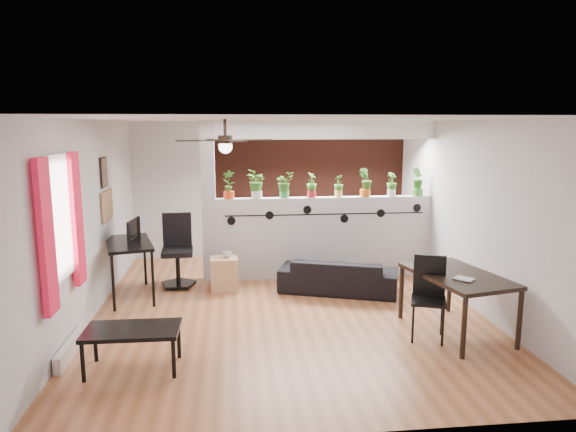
{
  "coord_description": "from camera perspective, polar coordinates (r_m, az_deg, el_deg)",
  "views": [
    {
      "loc": [
        -0.72,
        -6.79,
        2.52
      ],
      "look_at": [
        0.08,
        0.6,
        1.21
      ],
      "focal_mm": 32.0,
      "sensor_mm": 36.0,
      "label": 1
    }
  ],
  "objects": [
    {
      "name": "ceiling_fan",
      "position": [
        6.5,
        -6.98,
        8.13
      ],
      "size": [
        1.19,
        1.19,
        0.43
      ],
      "color": "black",
      "rests_on": "room_shell"
    },
    {
      "name": "office_chair",
      "position": [
        8.32,
        -12.16,
        -4.27
      ],
      "size": [
        0.59,
        0.59,
        1.13
      ],
      "color": "black",
      "rests_on": "ground"
    },
    {
      "name": "potted_plant_0",
      "position": [
        8.34,
        -6.6,
        3.62
      ],
      "size": [
        0.29,
        0.26,
        0.47
      ],
      "color": "#E83F1B",
      "rests_on": "partition_wall"
    },
    {
      "name": "partition_wall",
      "position": [
        8.63,
        4.08,
        -2.34
      ],
      "size": [
        3.6,
        0.18,
        1.35
      ],
      "primitive_type": "cube",
      "color": "#BCBCC1",
      "rests_on": "ground"
    },
    {
      "name": "potted_plant_3",
      "position": [
        8.45,
        2.65,
        3.55
      ],
      "size": [
        0.23,
        0.25,
        0.41
      ],
      "color": "#AF1C29",
      "rests_on": "partition_wall"
    },
    {
      "name": "potted_plant_4",
      "position": [
        8.53,
        5.65,
        3.43
      ],
      "size": [
        0.23,
        0.23,
        0.37
      ],
      "color": "#DFC84E",
      "rests_on": "partition_wall"
    },
    {
      "name": "corkboard",
      "position": [
        8.05,
        -19.47,
        1.09
      ],
      "size": [
        0.03,
        0.6,
        0.45
      ],
      "primitive_type": "cube",
      "color": "#966F48",
      "rests_on": "room_shell"
    },
    {
      "name": "potted_plant_6",
      "position": [
        8.76,
        11.45,
        3.54
      ],
      "size": [
        0.25,
        0.24,
        0.4
      ],
      "color": "white",
      "rests_on": "partition_wall"
    },
    {
      "name": "vine_decal",
      "position": [
        8.46,
        4.23,
        0.2
      ],
      "size": [
        3.31,
        0.01,
        0.3
      ],
      "color": "black",
      "rests_on": "partition_wall"
    },
    {
      "name": "baseboard_heater",
      "position": [
        6.36,
        -22.94,
        -13.27
      ],
      "size": [
        0.08,
        1.0,
        0.18
      ],
      "primitive_type": "cube",
      "color": "silver",
      "rests_on": "ground"
    },
    {
      "name": "dining_table",
      "position": [
        6.61,
        18.31,
        -6.77
      ],
      "size": [
        1.11,
        1.52,
        0.75
      ],
      "color": "black",
      "rests_on": "ground"
    },
    {
      "name": "potted_plant_5",
      "position": [
        8.63,
        8.6,
        3.79
      ],
      "size": [
        0.3,
        0.27,
        0.47
      ],
      "color": "orange",
      "rests_on": "partition_wall"
    },
    {
      "name": "potted_plant_2",
      "position": [
        8.39,
        -0.41,
        3.58
      ],
      "size": [
        0.27,
        0.25,
        0.43
      ],
      "color": "green",
      "rests_on": "partition_wall"
    },
    {
      "name": "potted_plant_1",
      "position": [
        8.35,
        -3.5,
        3.69
      ],
      "size": [
        0.28,
        0.31,
        0.48
      ],
      "color": "white",
      "rests_on": "partition_wall"
    },
    {
      "name": "potted_plant_7",
      "position": [
        8.9,
        14.24,
        3.82
      ],
      "size": [
        0.26,
        0.3,
        0.49
      ],
      "color": "#438831",
      "rests_on": "partition_wall"
    },
    {
      "name": "cup",
      "position": [
        7.97,
        -6.78,
        -4.25
      ],
      "size": [
        0.16,
        0.16,
        0.1
      ],
      "primitive_type": "imported",
      "rotation": [
        0.0,
        0.0,
        0.25
      ],
      "color": "gray",
      "rests_on": "cube_shelf"
    },
    {
      "name": "pier_column",
      "position": [
        8.39,
        -8.81,
        1.55
      ],
      "size": [
        0.22,
        0.2,
        2.6
      ],
      "primitive_type": "cube",
      "color": "#BCBCC1",
      "rests_on": "ground"
    },
    {
      "name": "cube_shelf",
      "position": [
        8.05,
        -7.09,
        -6.38
      ],
      "size": [
        0.43,
        0.39,
        0.51
      ],
      "primitive_type": "cube",
      "rotation": [
        0.0,
        0.0,
        0.04
      ],
      "color": "tan",
      "rests_on": "ground"
    },
    {
      "name": "folding_chair",
      "position": [
        6.42,
        15.39,
        -7.9
      ],
      "size": [
        0.51,
        0.51,
        0.99
      ],
      "color": "black",
      "rests_on": "ground"
    },
    {
      "name": "ceiling_header",
      "position": [
        8.43,
        4.23,
        9.52
      ],
      "size": [
        3.6,
        0.18,
        0.3
      ],
      "primitive_type": "cube",
      "color": "silver",
      "rests_on": "room_shell"
    },
    {
      "name": "coffee_table",
      "position": [
        5.68,
        -16.93,
        -12.31
      ],
      "size": [
        0.97,
        0.55,
        0.45
      ],
      "color": "black",
      "rests_on": "ground"
    },
    {
      "name": "book",
      "position": [
        6.28,
        18.65,
        -6.8
      ],
      "size": [
        0.26,
        0.27,
        0.02
      ],
      "primitive_type": "imported",
      "rotation": [
        0.0,
        0.0,
        0.7
      ],
      "color": "gray",
      "rests_on": "dining_table"
    },
    {
      "name": "monitor",
      "position": [
        8.0,
        -17.12,
        -1.91
      ],
      "size": [
        0.3,
        0.09,
        0.17
      ],
      "primitive_type": "imported",
      "rotation": [
        0.0,
        0.0,
        1.43
      ],
      "color": "black",
      "rests_on": "computer_desk"
    },
    {
      "name": "window_assembly",
      "position": [
        5.97,
        -24.01,
        -0.61
      ],
      "size": [
        0.09,
        1.3,
        1.55
      ],
      "color": "white",
      "rests_on": "room_shell"
    },
    {
      "name": "framed_art",
      "position": [
        7.94,
        -19.78,
        4.59
      ],
      "size": [
        0.03,
        0.34,
        0.44
      ],
      "color": "#8C7259",
      "rests_on": "room_shell"
    },
    {
      "name": "room_shell",
      "position": [
        6.94,
        -0.16,
        -0.1
      ],
      "size": [
        6.3,
        7.1,
        2.9
      ],
      "color": "#945630",
      "rests_on": "ground"
    },
    {
      "name": "sofa",
      "position": [
        7.95,
        5.6,
        -6.64
      ],
      "size": [
        1.82,
        1.18,
        0.5
      ],
      "primitive_type": "imported",
      "rotation": [
        0.0,
        0.0,
        2.81
      ],
      "color": "black",
      "rests_on": "ground"
    },
    {
      "name": "computer_desk",
      "position": [
        7.89,
        -17.26,
        -3.32
      ],
      "size": [
        0.89,
        1.28,
        0.84
      ],
      "color": "black",
      "rests_on": "ground"
    },
    {
      "name": "brick_panel",
      "position": [
        9.96,
        2.62,
        2.98
      ],
      "size": [
        3.9,
        0.05,
        2.6
      ],
      "primitive_type": "cube",
      "color": "#9A3F2C",
      "rests_on": "ground"
    }
  ]
}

